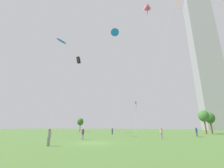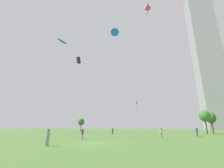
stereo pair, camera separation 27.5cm
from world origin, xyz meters
TOP-DOWN VIEW (x-y plane):
  - ground at (0.00, 0.00)m, footprint 280.00×280.00m
  - person_standing_0 at (-5.15, 20.70)m, footprint 0.36×0.36m
  - person_standing_1 at (-3.36, 3.36)m, footprint 0.36×0.36m
  - person_standing_2 at (13.37, 18.36)m, footprint 0.39×0.39m
  - person_standing_3 at (-2.64, -4.18)m, footprint 0.36×0.36m
  - person_standing_4 at (7.15, 9.02)m, footprint 0.38×0.38m
  - kite_flying_1 at (-26.12, 23.34)m, footprint 9.02×5.39m
  - kite_flying_2 at (6.13, 15.35)m, footprint 2.21×9.84m
  - kite_flying_3 at (-0.55, 9.76)m, footprint 2.10×3.39m
  - kite_flying_4 at (-2.19, 37.69)m, footprint 1.52×9.01m
  - kite_flying_5 at (-8.65, 8.94)m, footprint 1.60×7.01m
  - park_tree_0 at (-26.18, 39.58)m, footprint 2.58×2.58m
  - park_tree_1 at (19.41, 33.72)m, footprint 2.60×2.60m
  - park_tree_2 at (17.29, 30.02)m, footprint 2.64×2.64m
  - distant_highrise_0 at (36.17, 94.22)m, footprint 14.53×18.90m

SIDE VIEW (x-z plane):
  - ground at x=0.00m, z-range 0.00..0.00m
  - person_standing_3 at x=-2.64m, z-range 0.13..1.74m
  - person_standing_0 at x=-5.15m, z-range 0.13..1.76m
  - person_standing_1 at x=-3.36m, z-range 0.13..1.77m
  - person_standing_4 at x=7.15m, z-range 0.13..1.87m
  - person_standing_2 at x=13.37m, z-range 0.14..1.90m
  - park_tree_0 at x=-26.18m, z-range 1.17..6.55m
  - park_tree_1 at x=19.41m, z-range 1.30..7.14m
  - park_tree_2 at x=17.29m, z-range 1.49..7.65m
  - kite_flying_4 at x=-2.19m, z-range 4.57..15.41m
  - kite_flying_5 at x=-8.65m, z-range 7.42..23.87m
  - kite_flying_3 at x=-0.55m, z-range 9.98..31.94m
  - kite_flying_2 at x=6.13m, z-range 14.86..46.73m
  - kite_flying_1 at x=-26.12m, z-range 16.02..48.84m
  - distant_highrise_0 at x=36.17m, z-range 0.00..97.76m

